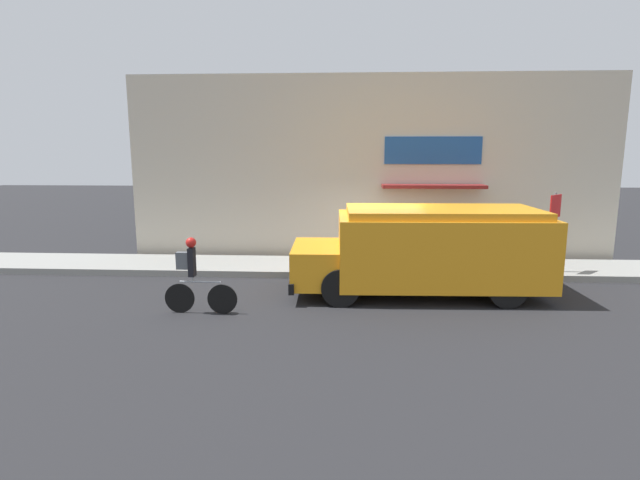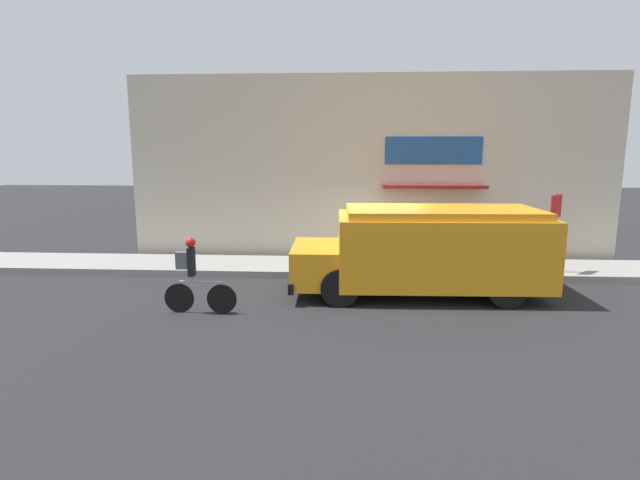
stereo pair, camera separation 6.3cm
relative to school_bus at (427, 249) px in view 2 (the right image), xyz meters
The scene contains 7 objects.
ground_plane 2.07m from the school_bus, 134.09° to the left, with size 70.00×70.00×0.00m, color #232326.
sidewalk 2.80m from the school_bus, 117.95° to the left, with size 28.00×2.08×0.18m.
storefront 4.27m from the school_bus, 107.63° to the left, with size 14.84×0.87×5.66m.
school_bus is the anchor object (origin of this frame).
cyclist 5.38m from the school_bus, 161.32° to the right, with size 1.55×0.22×1.63m.
stop_sign_post 3.98m from the school_bus, 25.58° to the left, with size 0.45×0.45×2.13m.
trash_bin 2.59m from the school_bus, 78.44° to the left, with size 0.64×0.64×0.80m.
Camera 2 is at (-0.61, -12.95, 3.40)m, focal length 28.00 mm.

